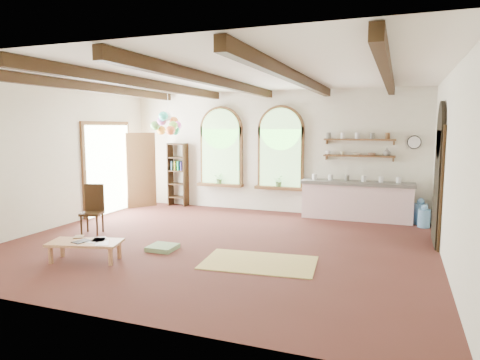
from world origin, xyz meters
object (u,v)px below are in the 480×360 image
at_px(coffee_table, 85,244).
at_px(balloon_cluster, 168,124).
at_px(side_chair, 92,219).
at_px(kitchen_counter, 357,200).

xyz_separation_m(coffee_table, balloon_cluster, (-0.73, 4.10, 2.03)).
bearing_deg(side_chair, kitchen_counter, 33.54).
relative_size(coffee_table, balloon_cluster, 1.13).
bearing_deg(side_chair, coffee_table, -53.92).
bearing_deg(balloon_cluster, coffee_table, -79.91).
height_order(kitchen_counter, side_chair, side_chair).
distance_m(coffee_table, side_chair, 1.97).
xyz_separation_m(coffee_table, side_chair, (-1.16, 1.59, 0.00)).
height_order(kitchen_counter, coffee_table, kitchen_counter).
relative_size(side_chair, balloon_cluster, 0.91).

